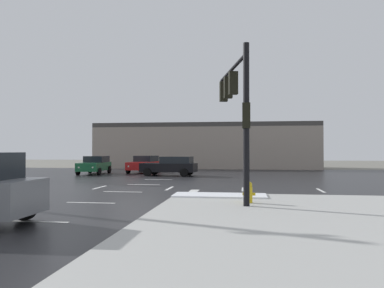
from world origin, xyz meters
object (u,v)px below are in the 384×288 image
object	(u,v)px
traffic_signal_mast	(236,99)
sedan_black	(171,166)
fire_hydrant	(249,192)
sedan_green	(95,165)
sedan_red	(144,164)

from	to	relation	value
traffic_signal_mast	sedan_black	bearing A→B (deg)	7.17
fire_hydrant	sedan_green	size ratio (longest dim) A/B	0.17
sedan_black	sedan_green	size ratio (longest dim) A/B	1.00
fire_hydrant	sedan_green	world-z (taller)	sedan_green
fire_hydrant	sedan_black	xyz separation A→B (m)	(-6.11, 16.11, 0.32)
sedan_green	sedan_black	bearing A→B (deg)	74.68
traffic_signal_mast	sedan_red	xyz separation A→B (m)	(-8.91, 19.23, -3.29)
sedan_black	sedan_green	world-z (taller)	same
traffic_signal_mast	sedan_green	size ratio (longest dim) A/B	1.25
traffic_signal_mast	sedan_black	world-z (taller)	traffic_signal_mast
sedan_green	sedan_red	size ratio (longest dim) A/B	0.99
sedan_green	sedan_red	bearing A→B (deg)	119.89
sedan_green	sedan_red	xyz separation A→B (m)	(3.79, 2.58, 0.00)
traffic_signal_mast	sedan_green	world-z (taller)	traffic_signal_mast
fire_hydrant	sedan_black	bearing A→B (deg)	110.76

